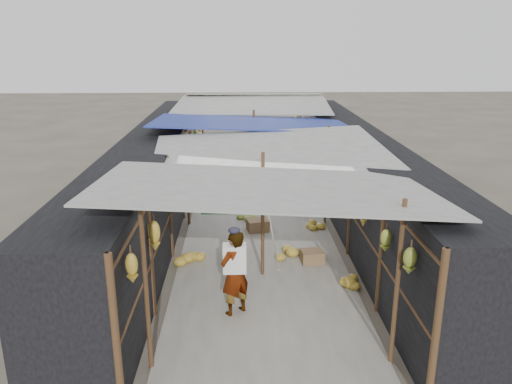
{
  "coord_description": "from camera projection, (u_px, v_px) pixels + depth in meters",
  "views": [
    {
      "loc": [
        -0.45,
        -6.39,
        4.69
      ],
      "look_at": [
        -0.07,
        4.78,
        1.25
      ],
      "focal_mm": 35.0,
      "sensor_mm": 36.0,
      "label": 1
    }
  ],
  "objects": [
    {
      "name": "shopper_blue",
      "position": [
        248.0,
        162.0,
        16.63
      ],
      "size": [
        0.88,
        0.77,
        1.54
      ],
      "primitive_type": "imported",
      "rotation": [
        0.0,
        0.0,
        0.28
      ],
      "color": "navy",
      "rests_on": "ground"
    },
    {
      "name": "market_canopy",
      "position": [
        257.0,
        128.0,
        13.31
      ],
      "size": [
        5.62,
        15.2,
        2.77
      ],
      "color": "brown",
      "rests_on": "ground"
    },
    {
      "name": "crate_back",
      "position": [
        225.0,
        172.0,
        17.83
      ],
      "size": [
        0.4,
        0.33,
        0.25
      ],
      "primitive_type": "cube",
      "rotation": [
        0.0,
        0.0,
        0.01
      ],
      "color": "#896345",
      "rests_on": "ground"
    },
    {
      "name": "ground",
      "position": [
        272.0,
        365.0,
        7.5
      ],
      "size": [
        80.0,
        80.0,
        0.0
      ],
      "primitive_type": "plane",
      "color": "#6B6356",
      "rests_on": "ground"
    },
    {
      "name": "crate_mid",
      "position": [
        312.0,
        257.0,
        10.86
      ],
      "size": [
        0.51,
        0.42,
        0.29
      ],
      "primitive_type": "cube",
      "rotation": [
        0.0,
        0.0,
        0.09
      ],
      "color": "#896345",
      "rests_on": "ground"
    },
    {
      "name": "hanging_bananas",
      "position": [
        261.0,
        160.0,
        13.07
      ],
      "size": [
        3.96,
        14.07,
        0.79
      ],
      "color": "#AE8E2C",
      "rests_on": "ground"
    },
    {
      "name": "vendor_seated",
      "position": [
        294.0,
        196.0,
        13.98
      ],
      "size": [
        0.41,
        0.64,
        0.94
      ],
      "primitive_type": "imported",
      "rotation": [
        0.0,
        0.0,
        -1.67
      ],
      "color": "#4D4742",
      "rests_on": "ground"
    },
    {
      "name": "black_basin",
      "position": [
        296.0,
        168.0,
        18.45
      ],
      "size": [
        0.67,
        0.67,
        0.2
      ],
      "primitive_type": "cylinder",
      "color": "black",
      "rests_on": "ground"
    },
    {
      "name": "stall_right",
      "position": [
        356.0,
        176.0,
        13.46
      ],
      "size": [
        1.4,
        15.0,
        2.3
      ],
      "primitive_type": "cube",
      "color": "black",
      "rests_on": "ground"
    },
    {
      "name": "aisle_slab",
      "position": [
        257.0,
        217.0,
        13.7
      ],
      "size": [
        3.6,
        16.0,
        0.02
      ],
      "primitive_type": "cube",
      "color": "#9E998E",
      "rests_on": "ground"
    },
    {
      "name": "floor_bananas",
      "position": [
        274.0,
        209.0,
        13.87
      ],
      "size": [
        3.79,
        8.36,
        0.34
      ],
      "color": "#AE8E2C",
      "rests_on": "ground"
    },
    {
      "name": "vendor_elderly",
      "position": [
        235.0,
        273.0,
        8.67
      ],
      "size": [
        0.69,
        0.65,
        1.58
      ],
      "primitive_type": "imported",
      "rotation": [
        0.0,
        0.0,
        3.8
      ],
      "color": "white",
      "rests_on": "ground"
    },
    {
      "name": "crate_near",
      "position": [
        258.0,
        225.0,
        12.65
      ],
      "size": [
        0.6,
        0.52,
        0.31
      ],
      "primitive_type": "cube",
      "rotation": [
        0.0,
        0.0,
        0.22
      ],
      "color": "#896345",
      "rests_on": "ground"
    },
    {
      "name": "stall_left",
      "position": [
        155.0,
        178.0,
        13.28
      ],
      "size": [
        1.4,
        15.0,
        2.3
      ],
      "primitive_type": "cube",
      "color": "black",
      "rests_on": "ground"
    }
  ]
}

